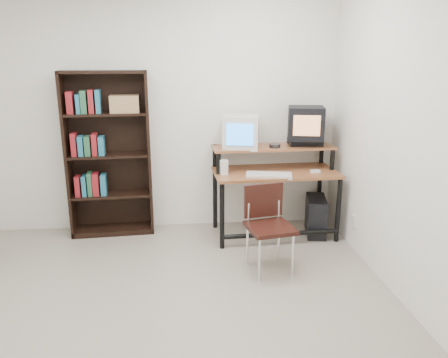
{
  "coord_description": "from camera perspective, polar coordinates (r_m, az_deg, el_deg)",
  "views": [
    {
      "loc": [
        0.26,
        -2.9,
        1.92
      ],
      "look_at": [
        0.64,
        1.1,
        0.8
      ],
      "focal_mm": 35.0,
      "sensor_mm": 36.0,
      "label": 1
    }
  ],
  "objects": [
    {
      "name": "floor",
      "position": [
        3.49,
        -9.32,
        -18.1
      ],
      "size": [
        4.0,
        4.0,
        0.01
      ],
      "primitive_type": "cube",
      "color": "#9E9483",
      "rests_on": "ground"
    },
    {
      "name": "back_wall",
      "position": [
        4.95,
        -8.53,
        8.23
      ],
      "size": [
        4.0,
        0.01,
        2.6
      ],
      "primitive_type": "cube",
      "color": "white",
      "rests_on": "floor"
    },
    {
      "name": "front_wall",
      "position": [
        1.12,
        -19.12,
        -18.91
      ],
      "size": [
        4.0,
        0.01,
        2.6
      ],
      "primitive_type": "cube",
      "color": "white",
      "rests_on": "floor"
    },
    {
      "name": "right_wall",
      "position": [
        3.44,
        25.09,
        3.72
      ],
      "size": [
        0.01,
        4.0,
        2.6
      ],
      "primitive_type": "cube",
      "color": "white",
      "rests_on": "floor"
    },
    {
      "name": "computer_desk",
      "position": [
        4.79,
        6.63,
        0.75
      ],
      "size": [
        1.36,
        0.73,
        0.98
      ],
      "rotation": [
        0.0,
        0.0,
        0.05
      ],
      "color": "brown",
      "rests_on": "floor"
    },
    {
      "name": "crt_monitor",
      "position": [
        4.73,
        2.23,
        6.19
      ],
      "size": [
        0.44,
        0.44,
        0.35
      ],
      "rotation": [
        0.0,
        0.0,
        -0.19
      ],
      "color": "beige",
      "rests_on": "computer_desk"
    },
    {
      "name": "vcr",
      "position": [
        4.96,
        10.51,
        4.76
      ],
      "size": [
        0.37,
        0.28,
        0.08
      ],
      "primitive_type": "cube",
      "rotation": [
        0.0,
        0.0,
        -0.05
      ],
      "color": "black",
      "rests_on": "computer_desk"
    },
    {
      "name": "crt_tv",
      "position": [
        4.88,
        10.62,
        7.19
      ],
      "size": [
        0.45,
        0.44,
        0.36
      ],
      "rotation": [
        0.0,
        0.0,
        -0.21
      ],
      "color": "black",
      "rests_on": "vcr"
    },
    {
      "name": "cd_spindle",
      "position": [
        4.75,
        6.66,
        4.27
      ],
      "size": [
        0.12,
        0.12,
        0.05
      ],
      "primitive_type": "cylinder",
      "rotation": [
        0.0,
        0.0,
        0.03
      ],
      "color": "#26262B",
      "rests_on": "computer_desk"
    },
    {
      "name": "keyboard",
      "position": [
        4.56,
        5.89,
        0.48
      ],
      "size": [
        0.5,
        0.3,
        0.03
      ],
      "primitive_type": "cube",
      "rotation": [
        0.0,
        0.0,
        -0.2
      ],
      "color": "beige",
      "rests_on": "computer_desk"
    },
    {
      "name": "mousepad",
      "position": [
        4.78,
        11.51,
        0.78
      ],
      "size": [
        0.26,
        0.23,
        0.01
      ],
      "primitive_type": "cube",
      "rotation": [
        0.0,
        0.0,
        0.25
      ],
      "color": "black",
      "rests_on": "computer_desk"
    },
    {
      "name": "mouse",
      "position": [
        4.76,
        11.83,
        0.95
      ],
      "size": [
        0.11,
        0.07,
        0.03
      ],
      "primitive_type": "cube",
      "rotation": [
        0.0,
        0.0,
        0.12
      ],
      "color": "white",
      "rests_on": "mousepad"
    },
    {
      "name": "desk_speaker",
      "position": [
        4.56,
        -0.03,
        1.44
      ],
      "size": [
        0.09,
        0.08,
        0.17
      ],
      "primitive_type": "cube",
      "rotation": [
        0.0,
        0.0,
        0.11
      ],
      "color": "beige",
      "rests_on": "computer_desk"
    },
    {
      "name": "pc_tower",
      "position": [
        5.01,
        11.9,
        -4.72
      ],
      "size": [
        0.28,
        0.48,
        0.42
      ],
      "primitive_type": "cube",
      "rotation": [
        0.0,
        0.0,
        -0.19
      ],
      "color": "black",
      "rests_on": "floor"
    },
    {
      "name": "school_chair",
      "position": [
        4.05,
        5.71,
        -5.24
      ],
      "size": [
        0.46,
        0.46,
        0.79
      ],
      "rotation": [
        0.0,
        0.0,
        0.19
      ],
      "color": "black",
      "rests_on": "floor"
    },
    {
      "name": "bookshelf",
      "position": [
        4.93,
        -14.83,
        3.35
      ],
      "size": [
        0.91,
        0.36,
        1.79
      ],
      "rotation": [
        0.0,
        0.0,
        0.07
      ],
      "color": "black",
      "rests_on": "floor"
    },
    {
      "name": "wall_outlet",
      "position": [
        4.69,
        16.59,
        -5.29
      ],
      "size": [
        0.02,
        0.08,
        0.12
      ],
      "primitive_type": "cube",
      "color": "beige",
      "rests_on": "right_wall"
    }
  ]
}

